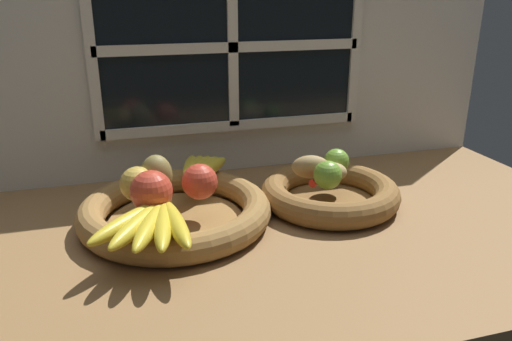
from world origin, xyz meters
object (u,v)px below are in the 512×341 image
apple_golden_left (138,184)px  lime_near (328,175)px  chili_pepper (328,175)px  banana_bunch_back (199,169)px  potato_large (331,172)px  lime_far (336,161)px  apple_red_right (200,182)px  pear_brown (156,175)px  fruit_bowl_right (330,193)px  apple_red_front (151,191)px  potato_oblong (311,167)px  banana_bunch_front (152,223)px  fruit_bowl_left (175,212)px

apple_golden_left → lime_near: apple_golden_left is taller
chili_pepper → lime_near: bearing=-151.0°
banana_bunch_back → potato_large: bearing=-22.1°
lime_far → apple_red_right: bearing=-170.2°
chili_pepper → pear_brown: bearing=142.7°
chili_pepper → fruit_bowl_right: bearing=-118.1°
lime_near → apple_red_front: bearing=-178.1°
potato_oblong → chili_pepper: size_ratio=0.64×
potato_oblong → chili_pepper: (3.44, -1.74, -1.68)cm
apple_red_right → potato_oblong: size_ratio=0.86×
apple_red_right → lime_near: (25.86, -2.23, -0.56)cm
apple_red_right → lime_near: apple_red_right is taller
apple_red_right → potato_large: 28.49cm
fruit_bowl_right → banana_bunch_back: size_ratio=1.74×
pear_brown → banana_bunch_back: 12.70cm
apple_red_right → apple_golden_left: (-11.57, 2.42, -0.11)cm
potato_oblong → lime_near: (1.00, -6.58, 0.41)cm
fruit_bowl_right → potato_large: potato_large is taller
fruit_bowl_right → banana_bunch_front: 41.07cm
apple_red_front → chili_pepper: (37.74, 5.98, -3.05)cm
apple_red_right → chili_pepper: 28.54cm
lime_far → apple_red_front: bearing=-167.9°
apple_red_right → fruit_bowl_left: bearing=161.7°
lime_near → banana_bunch_front: bearing=-165.6°
potato_large → chili_pepper: size_ratio=0.53×
apple_golden_left → potato_large: bearing=-1.2°
apple_red_front → chili_pepper: 38.33cm
banana_bunch_front → potato_large: potato_large is taller
apple_golden_left → potato_large: apple_golden_left is taller
apple_golden_left → apple_red_front: bearing=-69.9°
pear_brown → lime_near: 34.29cm
fruit_bowl_right → chili_pepper: bearing=96.2°
apple_red_front → banana_bunch_back: bearing=54.1°
potato_large → fruit_bowl_right: bearing=-156.4°
apple_red_front → potato_large: size_ratio=1.16×
chili_pepper → potato_oblong: bearing=118.8°
apple_red_front → pear_brown: pear_brown is taller
apple_golden_left → apple_red_right: bearing=-11.8°
apple_red_front → apple_golden_left: bearing=110.1°
apple_red_front → apple_red_right: 10.04cm
lime_far → pear_brown: bearing=-178.7°
potato_oblong → pear_brown: bearing=179.7°
fruit_bowl_left → lime_far: lime_far is taller
apple_red_right → banana_bunch_front: bearing=-131.7°
fruit_bowl_left → potato_oblong: 30.28cm
fruit_bowl_right → potato_large: size_ratio=4.44×
potato_large → lime_far: bearing=52.1°
potato_oblong → fruit_bowl_left: bearing=-174.7°
fruit_bowl_left → potato_oblong: potato_oblong is taller
lime_far → potato_oblong: bearing=-170.8°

